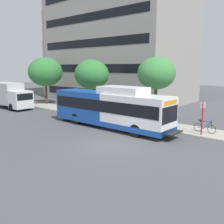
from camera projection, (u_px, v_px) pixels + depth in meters
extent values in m
plane|color=#4C4C51|center=(44.00, 127.00, 22.19)|extent=(120.00, 120.00, 0.00)
cube|color=#A8A399|center=(113.00, 117.00, 26.13)|extent=(3.00, 56.00, 0.14)
cube|color=white|center=(137.00, 112.00, 19.96)|extent=(2.54, 5.80, 2.73)
cube|color=#19479E|center=(87.00, 105.00, 23.67)|extent=(2.54, 5.80, 2.73)
cube|color=#19479E|center=(110.00, 121.00, 22.02)|extent=(2.57, 11.60, 0.44)
cube|color=black|center=(110.00, 104.00, 21.75)|extent=(2.58, 11.25, 0.96)
cube|color=black|center=(170.00, 115.00, 18.10)|extent=(2.34, 0.10, 1.24)
cube|color=orange|center=(170.00, 103.00, 17.94)|extent=(1.90, 0.08, 0.32)
cube|color=white|center=(123.00, 90.00, 20.59)|extent=(2.16, 4.06, 0.60)
cube|color=black|center=(174.00, 133.00, 18.08)|extent=(1.78, 0.60, 0.10)
cylinder|color=black|center=(136.00, 131.00, 18.88)|extent=(0.30, 1.00, 1.00)
cylinder|color=black|center=(152.00, 126.00, 20.57)|extent=(0.30, 1.00, 1.00)
cylinder|color=black|center=(76.00, 119.00, 23.22)|extent=(0.30, 1.00, 1.00)
cylinder|color=black|center=(93.00, 115.00, 24.91)|extent=(0.30, 1.00, 1.00)
cylinder|color=red|center=(202.00, 118.00, 18.92)|extent=(0.10, 0.10, 2.60)
cube|color=white|center=(203.00, 105.00, 18.73)|extent=(0.04, 0.36, 0.48)
torus|color=black|center=(212.00, 129.00, 19.39)|extent=(0.04, 0.66, 0.66)
torus|color=black|center=(198.00, 127.00, 20.10)|extent=(0.04, 0.66, 0.66)
cylinder|color=navy|center=(207.00, 125.00, 19.57)|extent=(0.05, 0.64, 0.64)
cylinder|color=navy|center=(202.00, 125.00, 19.86)|extent=(0.05, 0.34, 0.62)
cylinder|color=navy|center=(206.00, 121.00, 19.61)|extent=(0.05, 0.90, 0.05)
cylinder|color=navy|center=(201.00, 128.00, 19.96)|extent=(0.05, 0.45, 0.08)
cylinder|color=navy|center=(212.00, 125.00, 19.35)|extent=(0.05, 0.10, 0.67)
cylinder|color=black|center=(212.00, 121.00, 19.31)|extent=(0.52, 0.03, 0.03)
cube|color=black|center=(200.00, 120.00, 19.89)|extent=(0.12, 0.24, 0.06)
cylinder|color=#4C3823|center=(155.00, 104.00, 23.77)|extent=(0.28, 0.28, 3.21)
ellipsoid|color=#3D8442|center=(156.00, 73.00, 23.25)|extent=(3.55, 3.55, 3.02)
cylinder|color=#4C3823|center=(92.00, 100.00, 28.81)|extent=(0.28, 0.28, 2.81)
ellipsoid|color=#337A38|center=(92.00, 74.00, 28.30)|extent=(3.90, 3.90, 3.32)
cylinder|color=#4C3823|center=(46.00, 94.00, 35.12)|extent=(0.28, 0.28, 2.69)
ellipsoid|color=#337A38|center=(45.00, 72.00, 34.58)|extent=(4.66, 4.66, 3.96)
cube|color=silver|center=(21.00, 100.00, 30.39)|extent=(2.30, 2.00, 2.10)
cube|color=#B2B7BC|center=(7.00, 93.00, 32.53)|extent=(2.30, 5.00, 2.70)
cube|color=black|center=(25.00, 97.00, 29.70)|extent=(2.07, 0.08, 0.80)
cylinder|color=black|center=(12.00, 107.00, 30.06)|extent=(0.26, 0.92, 0.92)
cylinder|color=black|center=(27.00, 105.00, 31.60)|extent=(0.26, 0.92, 0.92)
cylinder|color=black|center=(11.00, 102.00, 34.25)|extent=(0.26, 0.92, 0.92)
cube|color=gray|center=(120.00, 0.00, 37.76)|extent=(13.44, 20.76, 30.40)
cube|color=black|center=(120.00, 89.00, 40.16)|extent=(13.50, 19.10, 1.10)
cube|color=black|center=(120.00, 68.00, 39.56)|extent=(13.50, 19.10, 1.10)
cube|color=black|center=(120.00, 46.00, 38.96)|extent=(13.50, 19.10, 1.10)
cube|color=black|center=(120.00, 24.00, 38.36)|extent=(13.50, 19.10, 1.10)
cube|color=black|center=(120.00, 0.00, 37.76)|extent=(13.50, 19.10, 1.10)
cylinder|color=#B7B7BC|center=(47.00, 82.00, 46.97)|extent=(1.10, 1.10, 5.06)
cylinder|color=#B7B7BC|center=(45.00, 54.00, 46.07)|extent=(0.91, 0.91, 5.06)
cylinder|color=#B7B7BC|center=(44.00, 26.00, 45.18)|extent=(0.71, 0.72, 5.06)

